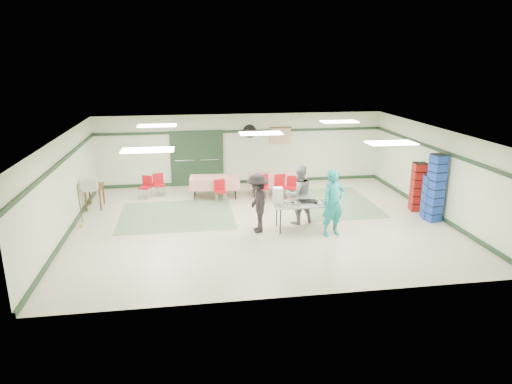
{
  "coord_description": "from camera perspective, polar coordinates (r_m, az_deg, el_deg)",
  "views": [
    {
      "loc": [
        -2.1,
        -12.71,
        4.75
      ],
      "look_at": [
        -0.19,
        -0.3,
        1.04
      ],
      "focal_mm": 32.0,
      "sensor_mm": 36.0,
      "label": 1
    }
  ],
  "objects": [
    {
      "name": "scroll_banner",
      "position": [
        17.76,
        3.07,
        7.06
      ],
      "size": [
        0.8,
        0.02,
        0.6
      ],
      "primitive_type": "cube",
      "color": "tan",
      "rests_on": "wall_back"
    },
    {
      "name": "baking_pan",
      "position": [
        13.06,
        6.51,
        -1.23
      ],
      "size": [
        0.49,
        0.31,
        0.08
      ],
      "primitive_type": "cube",
      "rotation": [
        0.0,
        0.0,
        -0.02
      ],
      "color": "black",
      "rests_on": "serving_table"
    },
    {
      "name": "green_patch_a",
      "position": [
        14.51,
        -9.87,
        -2.87
      ],
      "size": [
        3.5,
        3.0,
        0.01
      ],
      "primitive_type": "cube",
      "color": "gray",
      "rests_on": "floor"
    },
    {
      "name": "sheet_tray_left",
      "position": [
        12.85,
        4.14,
        -1.61
      ],
      "size": [
        0.57,
        0.43,
        0.02
      ],
      "primitive_type": "cube",
      "rotation": [
        0.0,
        0.0,
        -0.02
      ],
      "color": "silver",
      "rests_on": "serving_table"
    },
    {
      "name": "chair_c",
      "position": [
        15.84,
        4.6,
        0.86
      ],
      "size": [
        0.4,
        0.4,
        0.82
      ],
      "rotation": [
        0.0,
        0.0,
        -0.05
      ],
      "color": "#B00E15",
      "rests_on": "floor"
    },
    {
      "name": "wall_back",
      "position": [
        17.67,
        -1.78,
        5.38
      ],
      "size": [
        11.0,
        0.0,
        11.0
      ],
      "primitive_type": "plane",
      "rotation": [
        1.57,
        0.0,
        0.0
      ],
      "color": "beige",
      "rests_on": "floor"
    },
    {
      "name": "volunteer_dark",
      "position": [
        12.74,
        0.17,
        -1.38
      ],
      "size": [
        0.67,
        1.11,
        1.69
      ],
      "primitive_type": "imported",
      "rotation": [
        0.0,
        0.0,
        -1.54
      ],
      "color": "black",
      "rests_on": "floor"
    },
    {
      "name": "chair_loose_b",
      "position": [
        16.31,
        -13.59,
        0.87
      ],
      "size": [
        0.51,
        0.51,
        0.81
      ],
      "rotation": [
        0.0,
        0.0,
        -0.49
      ],
      "color": "#B00E15",
      "rests_on": "floor"
    },
    {
      "name": "wall_left",
      "position": [
        13.59,
        -22.95,
        0.65
      ],
      "size": [
        0.0,
        9.0,
        9.0
      ],
      "primitive_type": "plane",
      "rotation": [
        1.57,
        0.0,
        1.57
      ],
      "color": "beige",
      "rests_on": "floor"
    },
    {
      "name": "printer_table",
      "position": [
        15.76,
        -19.6,
        0.37
      ],
      "size": [
        0.57,
        0.87,
        0.74
      ],
      "rotation": [
        0.0,
        0.0,
        0.02
      ],
      "color": "brown",
      "rests_on": "floor"
    },
    {
      "name": "volunteer_grey",
      "position": [
        13.46,
        5.38,
        -0.3
      ],
      "size": [
        0.99,
        0.85,
        1.76
      ],
      "primitive_type": "imported",
      "rotation": [
        0.0,
        0.0,
        3.37
      ],
      "color": "gray",
      "rests_on": "floor"
    },
    {
      "name": "wall_front",
      "position": [
        9.13,
        5.2,
        -5.47
      ],
      "size": [
        11.0,
        0.0,
        11.0
      ],
      "primitive_type": "plane",
      "rotation": [
        -1.57,
        0.0,
        0.0
      ],
      "color": "beige",
      "rests_on": "floor"
    },
    {
      "name": "door_frame",
      "position": [
        17.53,
        -7.38,
        4.16
      ],
      "size": [
        2.0,
        0.03,
        2.15
      ],
      "primitive_type": "cube",
      "color": "#1D3620",
      "rests_on": "floor"
    },
    {
      "name": "chair_b",
      "position": [
        15.63,
        0.79,
        0.91
      ],
      "size": [
        0.46,
        0.46,
        0.91
      ],
      "rotation": [
        0.0,
        0.0,
        -0.1
      ],
      "color": "#B00E15",
      "rests_on": "floor"
    },
    {
      "name": "baseboard_right",
      "position": [
        15.52,
        20.96,
        -2.24
      ],
      "size": [
        0.06,
        9.0,
        0.12
      ],
      "primitive_type": "cube",
      "rotation": [
        0.0,
        0.0,
        1.57
      ],
      "color": "#1D3620",
      "rests_on": "floor"
    },
    {
      "name": "chair_d",
      "position": [
        15.47,
        -4.52,
        0.42
      ],
      "size": [
        0.42,
        0.42,
        0.79
      ],
      "rotation": [
        0.0,
        0.0,
        0.14
      ],
      "color": "#B00E15",
      "rests_on": "floor"
    },
    {
      "name": "dining_table_a",
      "position": [
        16.26,
        2.59,
        1.57
      ],
      "size": [
        2.02,
        1.02,
        0.77
      ],
      "rotation": [
        0.0,
        0.0,
        -0.08
      ],
      "color": "red",
      "rests_on": "floor"
    },
    {
      "name": "office_printer",
      "position": [
        15.19,
        -20.04,
        0.86
      ],
      "size": [
        0.48,
        0.43,
        0.35
      ],
      "primitive_type": "cube",
      "rotation": [
        0.0,
        0.0,
        0.09
      ],
      "color": "#A8A7A3",
      "rests_on": "printer_table"
    },
    {
      "name": "wall_fan",
      "position": [
        17.52,
        -0.79,
        7.62
      ],
      "size": [
        0.5,
        0.1,
        0.5
      ],
      "primitive_type": "cylinder",
      "rotation": [
        1.57,
        0.0,
        0.0
      ],
      "color": "black",
      "rests_on": "wall_back"
    },
    {
      "name": "ceiling",
      "position": [
        13.04,
        0.61,
        7.43
      ],
      "size": [
        11.0,
        11.0,
        0.0
      ],
      "primitive_type": "plane",
      "rotation": [
        3.14,
        0.0,
        0.0
      ],
      "color": "silver",
      "rests_on": "wall_back"
    },
    {
      "name": "foam_box_stack",
      "position": [
        12.87,
        2.74,
        -0.48
      ],
      "size": [
        0.27,
        0.24,
        0.48
      ],
      "primitive_type": "cube",
      "rotation": [
        0.0,
        0.0,
        -0.02
      ],
      "color": "white",
      "rests_on": "serving_table"
    },
    {
      "name": "trim_right",
      "position": [
        15.03,
        21.73,
        4.96
      ],
      "size": [
        0.06,
        9.0,
        0.1
      ],
      "primitive_type": "cube",
      "rotation": [
        0.0,
        0.0,
        1.57
      ],
      "color": "#1D3620",
      "rests_on": "wall_back"
    },
    {
      "name": "sheet_tray_mid",
      "position": [
        13.08,
        5.73,
        -1.32
      ],
      "size": [
        0.61,
        0.46,
        0.02
      ],
      "primitive_type": "cube",
      "rotation": [
        0.0,
        0.0,
        -0.02
      ],
      "color": "silver",
      "rests_on": "serving_table"
    },
    {
      "name": "double_door_right",
      "position": [
        17.56,
        -5.81,
        4.24
      ],
      "size": [
        0.9,
        0.06,
        2.1
      ],
      "primitive_type": "cube",
      "color": "gray",
      "rests_on": "floor"
    },
    {
      "name": "trim_back",
      "position": [
        17.51,
        -1.79,
        7.61
      ],
      "size": [
        11.0,
        0.06,
        0.1
      ],
      "primitive_type": "cube",
      "color": "#1D3620",
      "rests_on": "wall_back"
    },
    {
      "name": "crate_stack_blue_b",
      "position": [
        14.52,
        21.54,
        0.45
      ],
      "size": [
        0.46,
        0.46,
        2.05
      ],
      "primitive_type": "cube",
      "rotation": [
        0.0,
        0.0,
        0.19
      ],
      "color": "#193A9A",
      "rests_on": "floor"
    },
    {
      "name": "green_patch_b",
      "position": [
        15.76,
        9.78,
        -1.3
      ],
      "size": [
        2.5,
        3.5,
        0.01
      ],
      "primitive_type": "cube",
      "color": "gray",
      "rests_on": "floor"
    },
    {
      "name": "crate_stack_blue_a",
      "position": [
        14.81,
        20.96,
        -0.62
      ],
      "size": [
        0.47,
        0.47,
        1.35
      ],
      "primitive_type": "cube",
      "rotation": [
        0.0,
        0.0,
        -0.16
      ],
      "color": "#193A9A",
      "rests_on": "floor"
    },
    {
      "name": "crate_stack_red",
      "position": [
        15.43,
        19.61,
        0.62
      ],
      "size": [
        0.46,
        0.46,
        1.57
      ],
      "primitive_type": "cube",
      "rotation": [
        0.0,
        0.0,
        -0.16
      ],
      "color": "#A61B10",
      "rests_on": "floor"
    },
    {
      "name": "serving_table",
      "position": [
        13.05,
        6.19,
        -1.63
      ],
      "size": [
        1.8,
        0.76,
        0.76
      ],
      "rotation": [
        0.0,
        0.0,
        -0.02
      ],
      "color": "#9E9E9A",
      "rests_on": "floor"
    },
    {
      "name": "trim_left",
      "position": [
        13.42,
        -23.15,
        3.53
      ],
      "size": [
        0.06,
        9.0,
        0.1
      ],
      "primitive_type": "cube",
      "rotation": [
        0.0,
        0.0,
        1.57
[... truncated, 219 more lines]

